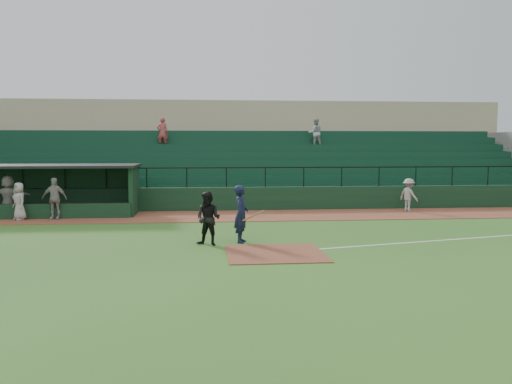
{
  "coord_description": "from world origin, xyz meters",
  "views": [
    {
      "loc": [
        -2.24,
        -17.5,
        3.38
      ],
      "look_at": [
        0.0,
        5.0,
        1.4
      ],
      "focal_mm": 38.24,
      "sensor_mm": 36.0,
      "label": 1
    }
  ],
  "objects": [
    {
      "name": "foul_line",
      "position": [
        8.0,
        1.2,
        0.01
      ],
      "size": [
        17.49,
        4.44,
        0.01
      ],
      "primitive_type": "cube",
      "rotation": [
        0.0,
        0.0,
        0.24
      ],
      "color": "white",
      "rests_on": "ground"
    },
    {
      "name": "dugout_player_b",
      "position": [
        -10.32,
        7.43,
        0.87
      ],
      "size": [
        0.94,
        0.96,
        1.67
      ],
      "primitive_type": "imported",
      "rotation": [
        0.0,
        0.0,
        -0.83
      ],
      "color": "#A6A19B",
      "rests_on": "warning_track"
    },
    {
      "name": "home_plate_dirt",
      "position": [
        0.0,
        -1.0,
        0.01
      ],
      "size": [
        3.0,
        3.0,
        0.03
      ],
      "primitive_type": "cube",
      "color": "brown",
      "rests_on": "ground"
    },
    {
      "name": "dugout",
      "position": [
        -9.75,
        9.56,
        1.33
      ],
      "size": [
        8.9,
        3.2,
        2.42
      ],
      "color": "black",
      "rests_on": "ground"
    },
    {
      "name": "dugout_player_a",
      "position": [
        -8.85,
        7.59,
        0.97
      ],
      "size": [
        1.12,
        0.52,
        1.87
      ],
      "primitive_type": "imported",
      "rotation": [
        0.0,
        0.0,
        -0.06
      ],
      "color": "#9F9995",
      "rests_on": "warning_track"
    },
    {
      "name": "ground",
      "position": [
        0.0,
        0.0,
        0.0
      ],
      "size": [
        90.0,
        90.0,
        0.0
      ],
      "primitive_type": "plane",
      "color": "#305E1E",
      "rests_on": "ground"
    },
    {
      "name": "batter_at_plate",
      "position": [
        -0.9,
        1.05,
        0.99
      ],
      "size": [
        1.1,
        0.8,
        1.99
      ],
      "color": "black",
      "rests_on": "ground"
    },
    {
      "name": "umpire",
      "position": [
        -2.04,
        0.65,
        0.91
      ],
      "size": [
        1.09,
        1.01,
        1.81
      ],
      "primitive_type": "imported",
      "rotation": [
        0.0,
        0.0,
        -0.46
      ],
      "color": "black",
      "rests_on": "ground"
    },
    {
      "name": "warning_track",
      "position": [
        0.0,
        8.0,
        0.01
      ],
      "size": [
        40.0,
        4.0,
        0.03
      ],
      "primitive_type": "cube",
      "color": "brown",
      "rests_on": "ground"
    },
    {
      "name": "runner",
      "position": [
        8.09,
        8.82,
        0.85
      ],
      "size": [
        1.04,
        1.23,
        1.65
      ],
      "primitive_type": "imported",
      "rotation": [
        0.0,
        0.0,
        2.06
      ],
      "color": "#9E9994",
      "rests_on": "warning_track"
    },
    {
      "name": "stadium_structure",
      "position": [
        -0.0,
        16.46,
        2.3
      ],
      "size": [
        38.0,
        13.08,
        6.4
      ],
      "color": "black",
      "rests_on": "ground"
    },
    {
      "name": "dugout_player_c",
      "position": [
        -11.03,
        8.19,
        1.01
      ],
      "size": [
        1.81,
        0.58,
        1.95
      ],
      "primitive_type": "imported",
      "rotation": [
        0.0,
        0.0,
        3.14
      ],
      "color": "gray",
      "rests_on": "warning_track"
    }
  ]
}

